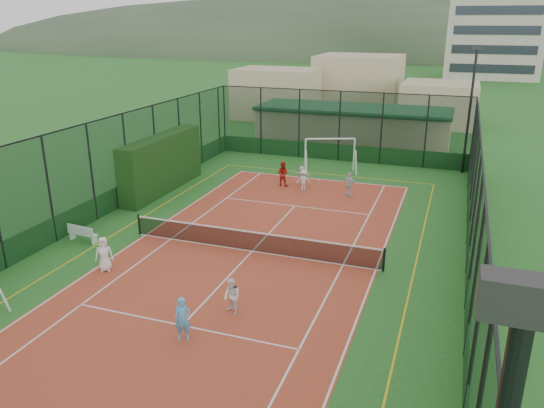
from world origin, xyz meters
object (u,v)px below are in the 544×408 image
at_px(floodlight_ne, 470,111).
at_px(child_near_mid, 183,319).
at_px(clubhouse, 353,127).
at_px(coach, 283,174).
at_px(child_near_left, 104,254).
at_px(child_far_right, 349,185).
at_px(white_bench, 83,233).
at_px(child_near_right, 232,297).
at_px(child_far_left, 303,180).
at_px(futsal_goal_far, 330,155).
at_px(child_far_back, 302,175).

xyz_separation_m(floodlight_ne, child_near_mid, (-8.16, -23.69, -3.37)).
xyz_separation_m(clubhouse, coach, (-1.85, -12.22, -0.80)).
height_order(child_near_left, child_far_right, child_far_right).
height_order(floodlight_ne, white_bench, floodlight_ne).
xyz_separation_m(white_bench, child_near_right, (9.08, -3.54, 0.25)).
height_order(clubhouse, child_far_right, clubhouse).
relative_size(child_near_left, child_near_mid, 0.99).
xyz_separation_m(floodlight_ne, clubhouse, (-8.60, 5.40, -2.55)).
relative_size(child_near_left, child_far_left, 1.13).
bearing_deg(child_far_left, futsal_goal_far, -114.14).
xyz_separation_m(white_bench, child_far_left, (7.45, 10.81, 0.23)).
bearing_deg(white_bench, child_near_right, -15.47).
distance_m(white_bench, child_near_left, 3.58).
xyz_separation_m(child_near_left, coach, (3.14, 13.54, 0.03)).
distance_m(floodlight_ne, child_near_right, 23.17).
xyz_separation_m(child_near_left, child_far_left, (4.63, 13.00, -0.08)).
bearing_deg(child_near_mid, child_far_left, 71.27).
bearing_deg(clubhouse, coach, -98.60).
bearing_deg(futsal_goal_far, white_bench, -137.47).
height_order(clubhouse, child_near_left, clubhouse).
xyz_separation_m(futsal_goal_far, child_near_mid, (0.39, -21.22, -0.35)).
bearing_deg(futsal_goal_far, child_far_back, -123.36).
bearing_deg(child_near_right, coach, 134.74).
relative_size(child_near_right, coach, 0.87).
xyz_separation_m(white_bench, child_far_right, (10.27, 10.59, 0.32)).
relative_size(child_far_left, child_far_back, 1.07).
relative_size(white_bench, child_far_back, 1.26).
bearing_deg(clubhouse, child_near_right, -87.30).
xyz_separation_m(child_far_right, child_far_back, (-3.26, 1.32, -0.13)).
distance_m(child_far_left, child_far_back, 1.18).
height_order(floodlight_ne, child_far_back, floodlight_ne).
xyz_separation_m(child_far_left, child_far_back, (-0.44, 1.10, -0.04)).
bearing_deg(child_near_mid, child_far_right, 61.31).
bearing_deg(coach, child_near_left, 78.96).
height_order(futsal_goal_far, child_far_left, futsal_goal_far).
height_order(clubhouse, child_far_back, clubhouse).
bearing_deg(floodlight_ne, child_near_left, -123.70).
relative_size(child_near_mid, child_far_back, 1.22).
distance_m(floodlight_ne, child_far_left, 12.10).
height_order(white_bench, futsal_goal_far, futsal_goal_far).
distance_m(child_near_left, child_near_right, 6.41).
bearing_deg(child_near_left, floodlight_ne, 25.78).
bearing_deg(child_near_right, floodlight_ne, 104.24).
bearing_deg(child_far_left, child_far_back, -87.73).
bearing_deg(child_near_mid, futsal_goal_far, 69.55).
bearing_deg(child_far_right, futsal_goal_far, -39.87).
relative_size(white_bench, child_far_left, 1.18).
bearing_deg(child_far_left, child_near_right, 77.03).
distance_m(futsal_goal_far, coach, 4.76).
bearing_deg(child_far_left, clubhouse, -111.05).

